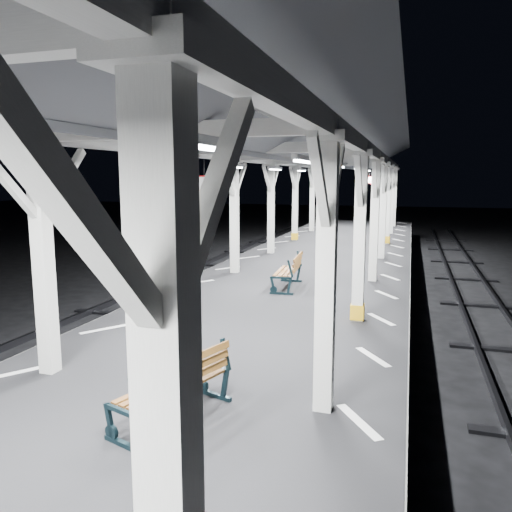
% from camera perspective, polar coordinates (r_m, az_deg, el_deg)
% --- Properties ---
extents(ground, '(120.00, 120.00, 0.00)m').
position_cam_1_polar(ground, '(9.09, -3.25, -15.77)').
color(ground, black).
rests_on(ground, ground).
extents(platform, '(6.00, 50.00, 1.00)m').
position_cam_1_polar(platform, '(8.89, -3.28, -12.85)').
color(platform, black).
rests_on(platform, ground).
extents(hazard_stripes_left, '(1.00, 48.00, 0.01)m').
position_cam_1_polar(hazard_stripes_left, '(9.81, -16.98, -8.00)').
color(hazard_stripes_left, silver).
rests_on(hazard_stripes_left, platform).
extents(hazard_stripes_right, '(1.00, 48.00, 0.01)m').
position_cam_1_polar(hazard_stripes_right, '(8.23, 13.20, -11.16)').
color(hazard_stripes_right, silver).
rests_on(hazard_stripes_right, platform).
extents(canopy, '(5.40, 49.00, 4.65)m').
position_cam_1_polar(canopy, '(8.27, -3.59, 14.24)').
color(canopy, silver).
rests_on(canopy, platform).
extents(bench_near, '(1.00, 1.63, 0.83)m').
position_cam_1_polar(bench_near, '(5.99, -8.93, -14.40)').
color(bench_near, black).
rests_on(bench_near, platform).
extents(bench_mid, '(0.71, 1.63, 0.86)m').
position_cam_1_polar(bench_mid, '(12.72, 3.95, -1.64)').
color(bench_mid, black).
rests_on(bench_mid, platform).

